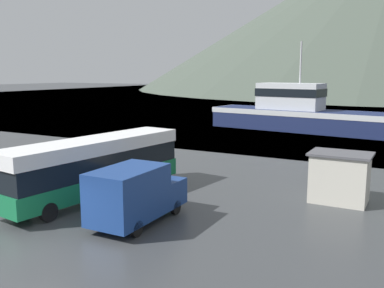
# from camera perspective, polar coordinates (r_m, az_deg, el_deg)

# --- Properties ---
(ground_plane) EXTENTS (400.00, 400.00, 0.00)m
(ground_plane) POSITION_cam_1_polar(r_m,az_deg,el_deg) (17.67, -19.93, -13.55)
(ground_plane) COLOR #383A3D
(water_surface) EXTENTS (240.00, 240.00, 0.00)m
(water_surface) POSITION_cam_1_polar(r_m,az_deg,el_deg) (153.11, 24.09, 6.18)
(water_surface) COLOR #3D5160
(water_surface) RESTS_ON ground
(tour_bus) EXTENTS (3.74, 11.25, 3.26)m
(tour_bus) POSITION_cam_1_polar(r_m,az_deg,el_deg) (23.64, -12.71, -2.72)
(tour_bus) COLOR #146B3D
(tour_bus) RESTS_ON ground
(delivery_van) EXTENTS (2.27, 5.27, 2.63)m
(delivery_van) POSITION_cam_1_polar(r_m,az_deg,el_deg) (19.50, -7.58, -6.57)
(delivery_van) COLOR navy
(delivery_van) RESTS_ON ground
(fishing_boat) EXTENTS (23.75, 7.92, 10.27)m
(fishing_boat) POSITION_cam_1_polar(r_m,az_deg,el_deg) (51.58, 14.73, 3.95)
(fishing_boat) COLOR #19234C
(fishing_boat) RESTS_ON water_surface
(storage_bin) EXTENTS (1.38, 1.25, 1.16)m
(storage_bin) POSITION_cam_1_polar(r_m,az_deg,el_deg) (31.14, -14.10, -2.17)
(storage_bin) COLOR #287F3D
(storage_bin) RESTS_ON ground
(dock_kiosk) EXTENTS (3.10, 2.27, 2.64)m
(dock_kiosk) POSITION_cam_1_polar(r_m,az_deg,el_deg) (23.76, 19.09, -4.20)
(dock_kiosk) COLOR beige
(dock_kiosk) RESTS_ON ground
(small_boat) EXTENTS (6.86, 6.60, 0.83)m
(small_boat) POSITION_cam_1_polar(r_m,az_deg,el_deg) (57.23, 10.20, 3.02)
(small_boat) COLOR #19234C
(small_boat) RESTS_ON water_surface
(mooring_bollard) EXTENTS (0.44, 0.44, 0.89)m
(mooring_bollard) POSITION_cam_1_polar(r_m,az_deg,el_deg) (31.84, 17.97, -2.31)
(mooring_bollard) COLOR #4C4C51
(mooring_bollard) RESTS_ON ground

